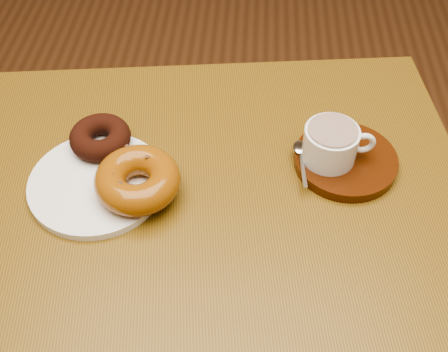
# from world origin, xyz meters

# --- Properties ---
(cafe_table) EXTENTS (0.85, 0.68, 0.73)m
(cafe_table) POSITION_xyz_m (-0.13, 0.24, 0.61)
(cafe_table) COLOR brown
(cafe_table) RESTS_ON ground
(donut_plate) EXTENTS (0.24, 0.24, 0.01)m
(donut_plate) POSITION_xyz_m (-0.30, 0.23, 0.74)
(donut_plate) COLOR white
(donut_plate) RESTS_ON cafe_table
(donut_cinnamon) EXTENTS (0.13, 0.13, 0.03)m
(donut_cinnamon) POSITION_xyz_m (-0.31, 0.30, 0.76)
(donut_cinnamon) COLOR black
(donut_cinnamon) RESTS_ON donut_plate
(donut_caramel) EXTENTS (0.15, 0.15, 0.05)m
(donut_caramel) POSITION_xyz_m (-0.23, 0.21, 0.77)
(donut_caramel) COLOR #91500F
(donut_caramel) RESTS_ON donut_plate
(saucer) EXTENTS (0.21, 0.21, 0.02)m
(saucer) POSITION_xyz_m (0.07, 0.29, 0.74)
(saucer) COLOR #3A1707
(saucer) RESTS_ON cafe_table
(coffee_cup) EXTENTS (0.11, 0.08, 0.06)m
(coffee_cup) POSITION_xyz_m (0.05, 0.29, 0.78)
(coffee_cup) COLOR white
(coffee_cup) RESTS_ON saucer
(teaspoon) EXTENTS (0.02, 0.10, 0.01)m
(teaspoon) POSITION_xyz_m (0.00, 0.30, 0.75)
(teaspoon) COLOR silver
(teaspoon) RESTS_ON saucer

